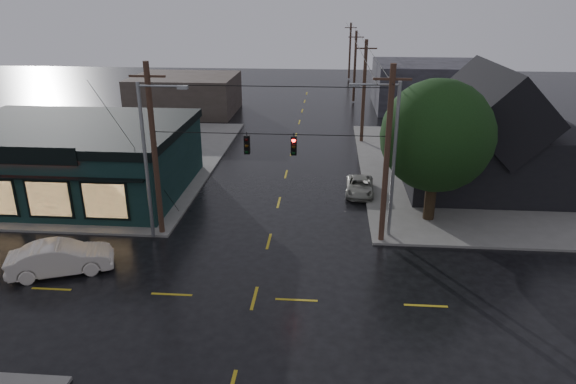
# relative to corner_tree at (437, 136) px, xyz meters

# --- Properties ---
(ground_plane) EXTENTS (160.00, 160.00, 0.00)m
(ground_plane) POSITION_rel_corner_tree_xyz_m (-9.76, -9.77, -5.53)
(ground_plane) COLOR black
(sidewalk_nw) EXTENTS (28.00, 28.00, 0.15)m
(sidewalk_nw) POSITION_rel_corner_tree_xyz_m (-29.76, 10.23, -5.45)
(sidewalk_nw) COLOR #64625D
(sidewalk_nw) RESTS_ON ground
(sidewalk_ne) EXTENTS (28.00, 28.00, 0.15)m
(sidewalk_ne) POSITION_rel_corner_tree_xyz_m (10.24, 10.23, -5.45)
(sidewalk_ne) COLOR #64625D
(sidewalk_ne) RESTS_ON ground
(pizza_shop) EXTENTS (16.30, 12.34, 4.90)m
(pizza_shop) POSITION_rel_corner_tree_xyz_m (-24.76, 3.17, -2.97)
(pizza_shop) COLOR black
(pizza_shop) RESTS_ON ground
(ne_building) EXTENTS (12.60, 11.60, 8.75)m
(ne_building) POSITION_rel_corner_tree_xyz_m (5.24, 7.23, -1.05)
(ne_building) COLOR black
(ne_building) RESTS_ON ground
(corner_tree) EXTENTS (6.80, 6.80, 8.80)m
(corner_tree) POSITION_rel_corner_tree_xyz_m (0.00, 0.00, 0.00)
(corner_tree) COLOR black
(corner_tree) RESTS_ON ground
(utility_pole_nw) EXTENTS (2.00, 0.32, 10.15)m
(utility_pole_nw) POSITION_rel_corner_tree_xyz_m (-16.26, -3.27, -5.53)
(utility_pole_nw) COLOR #321E16
(utility_pole_nw) RESTS_ON ground
(utility_pole_ne) EXTENTS (2.00, 0.32, 10.15)m
(utility_pole_ne) POSITION_rel_corner_tree_xyz_m (-3.26, -3.27, -5.53)
(utility_pole_ne) COLOR #321E16
(utility_pole_ne) RESTS_ON ground
(utility_pole_far_a) EXTENTS (2.00, 0.32, 9.65)m
(utility_pole_far_a) POSITION_rel_corner_tree_xyz_m (-3.26, 18.23, -5.53)
(utility_pole_far_a) COLOR #321E16
(utility_pole_far_a) RESTS_ON ground
(utility_pole_far_b) EXTENTS (2.00, 0.32, 9.15)m
(utility_pole_far_b) POSITION_rel_corner_tree_xyz_m (-3.26, 38.23, -5.53)
(utility_pole_far_b) COLOR #321E16
(utility_pole_far_b) RESTS_ON ground
(utility_pole_far_c) EXTENTS (2.00, 0.32, 9.15)m
(utility_pole_far_c) POSITION_rel_corner_tree_xyz_m (-3.26, 58.23, -5.53)
(utility_pole_far_c) COLOR #321E16
(utility_pole_far_c) RESTS_ON ground
(span_signal_assembly) EXTENTS (13.00, 0.48, 1.23)m
(span_signal_assembly) POSITION_rel_corner_tree_xyz_m (-9.66, -3.27, 0.17)
(span_signal_assembly) COLOR black
(span_signal_assembly) RESTS_ON ground
(streetlight_nw) EXTENTS (5.40, 0.30, 9.15)m
(streetlight_nw) POSITION_rel_corner_tree_xyz_m (-16.56, -3.97, -5.53)
(streetlight_nw) COLOR gray
(streetlight_nw) RESTS_ON ground
(streetlight_ne) EXTENTS (5.40, 0.30, 9.15)m
(streetlight_ne) POSITION_rel_corner_tree_xyz_m (-2.76, -2.57, -5.53)
(streetlight_ne) COLOR gray
(streetlight_ne) RESTS_ON ground
(bg_building_west) EXTENTS (12.00, 10.00, 4.40)m
(bg_building_west) POSITION_rel_corner_tree_xyz_m (-23.76, 30.23, -3.33)
(bg_building_west) COLOR #372F28
(bg_building_west) RESTS_ON ground
(bg_building_east) EXTENTS (14.00, 12.00, 5.60)m
(bg_building_east) POSITION_rel_corner_tree_xyz_m (6.24, 35.23, -2.73)
(bg_building_east) COLOR #232327
(bg_building_east) RESTS_ON ground
(sedan_cream) EXTENTS (5.39, 3.51, 1.68)m
(sedan_cream) POSITION_rel_corner_tree_xyz_m (-19.97, -8.18, -4.69)
(sedan_cream) COLOR beige
(sedan_cream) RESTS_ON ground
(suv_silver) EXTENTS (2.11, 4.24, 1.15)m
(suv_silver) POSITION_rel_corner_tree_xyz_m (-4.12, 4.34, -4.95)
(suv_silver) COLOR gray
(suv_silver) RESTS_ON ground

